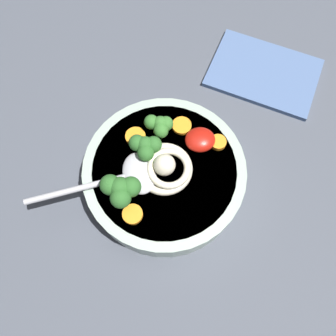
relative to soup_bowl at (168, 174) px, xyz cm
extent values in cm
cube|color=#474C56|center=(-0.49, -1.34, -4.74)|extent=(105.68, 105.68, 4.14)
cylinder|color=#9EB2A3|center=(0.00, 0.00, -0.09)|extent=(22.25, 22.25, 5.16)
cylinder|color=olive|center=(0.00, 0.00, 0.12)|extent=(19.58, 19.58, 4.75)
torus|color=beige|center=(-0.43, -0.24, 3.01)|extent=(7.50, 7.50, 1.03)
torus|color=beige|center=(0.05, -0.56, 3.84)|extent=(8.03, 8.03, 0.93)
sphere|color=beige|center=(-0.43, -0.24, 4.36)|extent=(2.91, 2.91, 2.91)
ellipsoid|color=#B7B7BC|center=(-3.84, -0.65, 3.30)|extent=(5.34, 6.65, 1.60)
cylinder|color=#B7B7BC|center=(-11.23, -1.90, 3.30)|extent=(14.92, 3.30, 0.80)
ellipsoid|color=#B2190F|center=(4.73, 3.33, 3.43)|extent=(4.15, 3.73, 1.87)
cylinder|color=#7A9E60|center=(-0.73, 5.70, 3.05)|extent=(1.04, 1.04, 1.11)
sphere|color=#38752D|center=(-0.73, 5.70, 4.63)|extent=(2.04, 2.04, 2.04)
sphere|color=#38752D|center=(0.29, 5.70, 4.44)|extent=(2.04, 2.04, 2.04)
sphere|color=#38752D|center=(-1.66, 6.07, 4.53)|extent=(2.04, 2.04, 2.04)
sphere|color=#38752D|center=(-0.73, 4.69, 4.48)|extent=(2.04, 2.04, 2.04)
cylinder|color=#7A9E60|center=(-6.25, -3.03, 3.22)|extent=(1.34, 1.34, 1.44)
sphere|color=#2D6628|center=(-6.25, -3.03, 5.25)|extent=(2.64, 2.64, 2.64)
sphere|color=#2D6628|center=(-4.93, -3.03, 5.01)|extent=(2.64, 2.64, 2.64)
sphere|color=#2D6628|center=(-7.44, -2.55, 5.13)|extent=(2.64, 2.64, 2.64)
sphere|color=#2D6628|center=(-6.25, -4.34, 5.06)|extent=(2.64, 2.64, 2.64)
cylinder|color=#7A9E60|center=(-2.77, 2.65, 3.11)|extent=(1.14, 1.14, 1.22)
sphere|color=#2D6628|center=(-2.77, 2.65, 4.84)|extent=(2.24, 2.24, 2.24)
sphere|color=#2D6628|center=(-1.65, 2.65, 4.63)|extent=(2.24, 2.24, 2.24)
sphere|color=#2D6628|center=(-3.79, 3.06, 4.74)|extent=(2.24, 2.24, 2.24)
sphere|color=#2D6628|center=(-2.77, 1.53, 4.67)|extent=(2.24, 2.24, 2.24)
cylinder|color=orange|center=(-4.05, 5.02, 2.77)|extent=(2.82, 2.82, 0.54)
cylinder|color=orange|center=(2.55, 6.08, 2.76)|extent=(2.73, 2.73, 0.53)
cylinder|color=orange|center=(7.22, 2.96, 2.86)|extent=(2.27, 2.27, 0.73)
cylinder|color=orange|center=(-5.09, -5.97, 2.85)|extent=(2.60, 2.60, 0.72)
cube|color=#4C6693|center=(18.05, 17.54, -2.27)|extent=(21.58, 19.50, 0.80)
camera|label=1|loc=(-1.61, -16.22, 43.80)|focal=35.30mm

